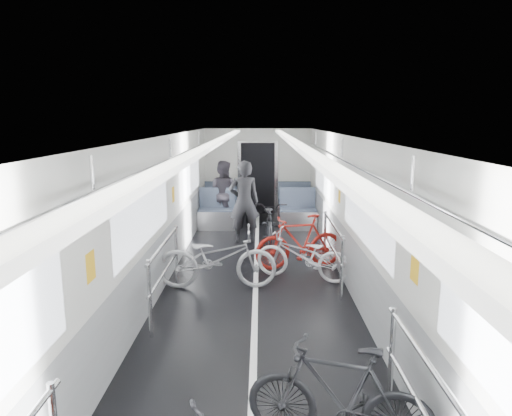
{
  "coord_description": "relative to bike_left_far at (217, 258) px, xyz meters",
  "views": [
    {
      "loc": [
        0.07,
        -5.95,
        2.67
      ],
      "look_at": [
        0.0,
        1.66,
        1.18
      ],
      "focal_mm": 32.0,
      "sensor_mm": 36.0,
      "label": 1
    }
  ],
  "objects": [
    {
      "name": "bike_right_mid",
      "position": [
        1.39,
        0.39,
        -0.07
      ],
      "size": [
        1.7,
        1.07,
        0.85
      ],
      "primitive_type": "imported",
      "rotation": [
        0.0,
        0.0,
        -1.91
      ],
      "color": "silver",
      "rests_on": "floor"
    },
    {
      "name": "person_standing",
      "position": [
        0.34,
        2.73,
        0.4
      ],
      "size": [
        0.71,
        0.52,
        1.8
      ],
      "primitive_type": "imported",
      "rotation": [
        0.0,
        0.0,
        3.28
      ],
      "color": "black",
      "rests_on": "floor"
    },
    {
      "name": "person_seated",
      "position": [
        -0.26,
        4.42,
        0.33
      ],
      "size": [
        0.95,
        0.83,
        1.64
      ],
      "primitive_type": "imported",
      "rotation": [
        0.0,
        0.0,
        2.84
      ],
      "color": "#332E36",
      "rests_on": "floor"
    },
    {
      "name": "bike_aisle",
      "position": [
        0.9,
        2.63,
        -0.0
      ],
      "size": [
        0.66,
        1.88,
        0.98
      ],
      "primitive_type": "imported",
      "rotation": [
        0.0,
        0.0,
        0.0
      ],
      "color": "black",
      "rests_on": "floor"
    },
    {
      "name": "car_shell",
      "position": [
        0.61,
        0.78,
        0.63
      ],
      "size": [
        3.02,
        14.01,
        2.41
      ],
      "color": "black",
      "rests_on": "ground"
    },
    {
      "name": "bike_right_near",
      "position": [
        1.33,
        -3.61,
        -0.04
      ],
      "size": [
        1.59,
        0.83,
        0.92
      ],
      "primitive_type": "imported",
      "rotation": [
        0.0,
        0.0,
        -1.84
      ],
      "color": "black",
      "rests_on": "floor"
    },
    {
      "name": "bike_left_far",
      "position": [
        0.0,
        0.0,
        0.0
      ],
      "size": [
        1.91,
        0.72,
        0.99
      ],
      "primitive_type": "imported",
      "rotation": [
        0.0,
        0.0,
        1.6
      ],
      "color": "#97989C",
      "rests_on": "floor"
    },
    {
      "name": "bike_right_far",
      "position": [
        1.4,
        0.99,
        -0.0
      ],
      "size": [
        1.71,
        0.85,
        0.99
      ],
      "primitive_type": "imported",
      "rotation": [
        0.0,
        0.0,
        -1.32
      ],
      "color": "maroon",
      "rests_on": "floor"
    }
  ]
}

